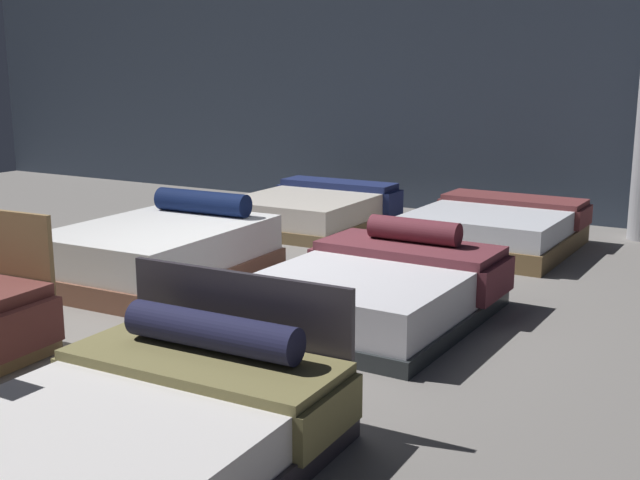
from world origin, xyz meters
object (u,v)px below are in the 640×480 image
Objects in this scene: bed_2 at (161,252)px; bed_3 at (379,290)px; bed_4 at (313,210)px; bed_5 at (496,229)px; bed_1 at (137,432)px.

bed_2 is 1.02× the size of bed_3.
bed_2 is 2.92m from bed_4.
bed_2 reaches higher than bed_3.
bed_3 is 3.77m from bed_4.
bed_1 is at bearing -88.34° from bed_5.
bed_1 reaches higher than bed_2.
bed_3 reaches higher than bed_5.
bed_4 is 2.38m from bed_5.
bed_1 is at bearing -67.79° from bed_4.
bed_5 reaches higher than bed_4.
bed_2 is 3.70m from bed_5.
bed_3 is at bearing -2.06° from bed_2.
bed_2 is 1.08× the size of bed_5.
bed_5 is (-0.03, 5.76, 0.01)m from bed_1.
bed_3 is (2.29, -0.02, -0.04)m from bed_2.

